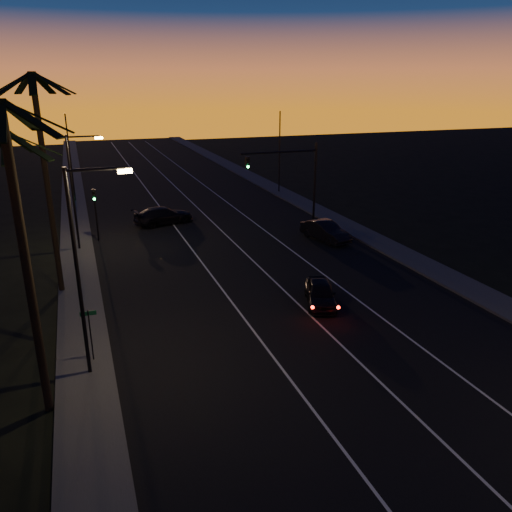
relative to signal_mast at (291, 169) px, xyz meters
name	(u,v)px	position (x,y,z in m)	size (l,w,h in m)	color
road	(252,268)	(-7.14, -9.99, -4.78)	(20.00, 170.00, 0.01)	black
sidewalk_left	(80,289)	(-18.34, -9.99, -4.70)	(2.40, 170.00, 0.16)	#353633
sidewalk_right	(392,249)	(4.06, -9.99, -4.70)	(2.40, 170.00, 0.16)	#353633
lane_stripe_left	(210,273)	(-10.14, -9.99, -4.76)	(0.12, 160.00, 0.01)	silver
lane_stripe_mid	(259,267)	(-6.64, -9.99, -4.76)	(0.12, 160.00, 0.01)	silver
lane_stripe_right	(306,261)	(-3.14, -9.99, -4.76)	(0.12, 160.00, 0.01)	silver
palm_near	(21,235)	(-19.74, -21.99, 2.29)	(4.25, 4.16, 11.53)	black
palm_mid	(20,217)	(-20.34, -15.99, 1.47)	(4.25, 4.16, 10.03)	black
palm_far	(45,166)	(-19.34, -9.99, 2.83)	(4.25, 4.16, 12.53)	black
streetlight_left_near	(84,258)	(-17.84, -19.99, 0.54)	(2.55, 0.26, 9.00)	black
streetlight_left_far	(76,183)	(-17.82, -1.99, 0.28)	(2.55, 0.26, 8.50)	black
street_sign	(90,330)	(-17.94, -18.99, -3.13)	(0.70, 0.06, 2.60)	black
signal_mast	(291,169)	(0.00, 0.00, 0.00)	(7.10, 0.41, 7.00)	black
signal_post	(95,205)	(-16.64, -0.01, -1.89)	(0.28, 0.37, 4.20)	black
far_pole_left	(70,159)	(-18.14, 15.01, -0.28)	(0.14, 0.14, 9.00)	black
far_pole_right	(279,153)	(3.86, 12.01, -0.28)	(0.14, 0.14, 9.00)	black
lead_car	(320,293)	(-5.46, -16.84, -4.10)	(2.99, 4.65, 1.34)	black
right_car	(325,231)	(0.42, -6.05, -4.01)	(2.59, 4.88, 1.53)	black
cross_car	(164,215)	(-10.85, 3.19, -4.00)	(5.66, 3.36, 1.54)	black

